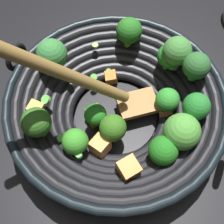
{
  "coord_description": "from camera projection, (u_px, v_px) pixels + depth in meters",
  "views": [
    {
      "loc": [
        0.24,
        -0.07,
        0.48
      ],
      "look_at": [
        0.0,
        -0.01,
        0.03
      ],
      "focal_mm": 45.56,
      "sensor_mm": 36.0,
      "label": 1
    }
  ],
  "objects": [
    {
      "name": "wok",
      "position": [
        118.0,
        104.0,
        0.49
      ],
      "size": [
        0.38,
        0.38,
        0.28
      ],
      "color": "black",
      "rests_on": "ground"
    },
    {
      "name": "ground_plane",
      "position": [
        116.0,
        119.0,
        0.54
      ],
      "size": [
        4.0,
        4.0,
        0.0
      ],
      "primitive_type": "plane",
      "color": "black"
    }
  ]
}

